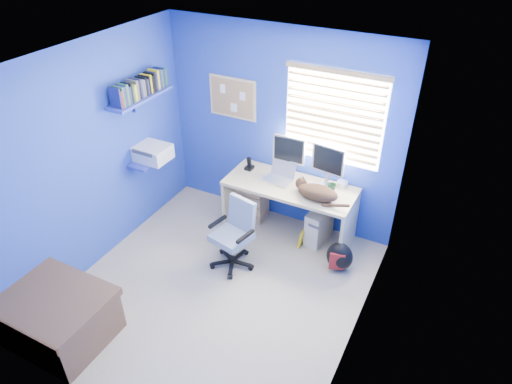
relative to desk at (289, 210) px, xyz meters
The scene contains 23 objects.
floor 1.34m from the desk, 103.42° to the right, with size 3.00×3.20×0.00m, color #BDB09A.
ceiling 2.49m from the desk, 103.42° to the right, with size 3.00×3.20×0.00m, color white.
wall_back 0.99m from the desk, 130.96° to the left, with size 3.00×0.01×2.50m, color #2749AD.
wall_front 3.00m from the desk, 95.99° to the right, with size 3.00×0.01×2.50m, color #2749AD.
wall_left 2.36m from the desk, 145.11° to the right, with size 0.01×3.20×2.50m, color #2749AD.
wall_right 1.95m from the desk, 46.27° to the right, with size 0.01×3.20×2.50m, color #2749AD.
desk is the anchor object (origin of this frame).
laptop 0.51m from the desk, behind, with size 0.33×0.26×0.22m, color silver.
monitor_left 0.68m from the desk, 119.89° to the left, with size 0.40×0.12×0.54m, color silver.
monitor_right 0.77m from the desk, 23.37° to the left, with size 0.40×0.12×0.54m, color silver.
phone 0.77m from the desk, behind, with size 0.09×0.11×0.17m, color black.
mug 0.65m from the desk, 10.22° to the left, with size 0.10×0.09×0.10m, color #295A32.
cd_spindle 0.74m from the desk, 24.11° to the left, with size 0.13×0.13×0.07m, color silver.
cat 0.61m from the desk, 18.38° to the right, with size 0.48×0.25×0.17m, color black.
tower_pc 0.42m from the desk, 10.28° to the left, with size 0.19×0.44×0.45m, color beige.
drawer_boxes 0.59m from the desk, 167.93° to the left, with size 0.35×0.28×0.54m, color tan.
yellow_book 0.37m from the desk, 28.20° to the right, with size 0.03×0.17×0.24m, color yellow.
backpack 0.87m from the desk, 22.45° to the right, with size 0.31×0.23×0.36m, color black.
bed_corner 2.84m from the desk, 119.29° to the right, with size 1.07×0.76×0.51m, color #503627.
office_chair 0.86m from the desk, 113.46° to the right, with size 0.57×0.57×0.83m.
window_blinds 1.27m from the desk, 41.79° to the left, with size 1.15×0.05×1.10m.
corkboard 1.55m from the desk, 161.10° to the left, with size 0.64×0.02×0.52m.
wall_shelves 2.03m from the desk, 163.01° to the right, with size 0.42×0.90×1.05m.
Camera 1 is at (2.03, -3.01, 3.66)m, focal length 32.00 mm.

